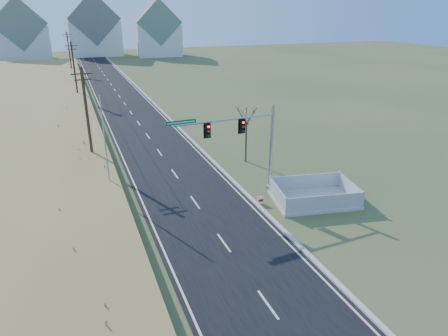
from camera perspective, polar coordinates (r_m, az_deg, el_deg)
ground at (r=26.89m, az=-1.58°, el=-8.60°), size 260.00×260.00×0.00m
road at (r=73.54m, az=-15.12°, el=10.43°), size 8.00×180.00×0.06m
curb at (r=74.08m, az=-11.90°, el=10.84°), size 0.30×180.00×0.18m
utility_pole_near at (r=37.95m, az=-18.95°, el=7.03°), size 1.80×0.26×9.00m
utility_pole_mid at (r=67.47m, az=-20.57°, el=12.87°), size 1.80×0.26×9.00m
utility_pole_far at (r=97.28m, az=-21.22°, el=15.14°), size 1.80×0.26×9.00m
condo_nnw at (r=130.44m, az=-26.97°, el=16.65°), size 14.93×11.17×17.03m
condo_n at (r=134.35m, az=-18.03°, el=18.26°), size 15.27×10.20×18.54m
condo_ne at (r=129.06m, az=-9.32°, el=18.54°), size 14.12×10.51×16.52m
traffic_signal_mast at (r=30.46m, az=3.81°, el=3.92°), size 8.68×0.77×6.92m
fence_enclosure at (r=31.07m, az=12.72°, el=-4.17°), size 6.74×5.21×1.39m
open_sign at (r=29.91m, az=5.26°, el=-4.62°), size 0.52×0.08×0.64m
flagpole at (r=31.43m, az=-16.41°, el=1.46°), size 0.36×0.36×7.90m
bare_tree at (r=36.88m, az=3.25°, el=7.64°), size 2.16×2.16×5.71m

